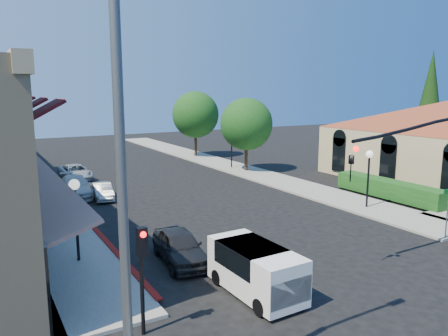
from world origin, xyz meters
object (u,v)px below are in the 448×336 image
cobra_streetlight (140,187)px  street_name_sign (448,205)px  parked_car_a (180,246)px  signal_mast_arm (445,161)px  parked_car_b (102,191)px  lamppost_left_far (32,155)px  secondary_signal (142,261)px  parked_car_d (75,172)px  lamppost_left_near (75,199)px  street_tree_b (195,115)px  conifer_far (430,98)px  street_tree_a (246,124)px  lamppost_right_far (232,139)px  lamppost_right_near (369,164)px  parked_car_c (75,187)px  white_van (256,267)px

cobra_streetlight → street_name_sign: 17.54m
parked_car_a → signal_mast_arm: bearing=-16.1°
signal_mast_arm → parked_car_b: size_ratio=2.47×
lamppost_left_far → secondary_signal: bearing=-88.6°
parked_car_d → lamppost_left_far: bearing=-134.8°
parked_car_b → lamppost_left_near: bearing=-102.9°
street_tree_b → secondary_signal: street_tree_b is taller
conifer_far → street_tree_a: bearing=168.2°
street_tree_a → lamppost_right_far: street_tree_a is taller
conifer_far → street_name_sign: 26.30m
lamppost_right_near → parked_car_b: lamppost_right_near is taller
secondary_signal → lamppost_right_far: (16.50, 22.59, 0.42)m
street_tree_a → street_tree_b: 10.01m
conifer_far → lamppost_left_far: bearing=173.7°
street_tree_a → lamppost_right_near: (-0.30, -14.00, -1.46)m
lamppost_left_near → secondary_signal: bearing=-85.7°
secondary_signal → parked_car_a: size_ratio=0.83×
secondary_signal → conifer_far: bearing=24.7°
conifer_far → parked_car_a: conifer_far is taller
street_tree_a → secondary_signal: street_tree_a is taller
street_tree_b → parked_car_b: (-13.60, -13.63, -4.01)m
parked_car_c → parked_car_d: size_ratio=1.11×
cobra_streetlight → street_name_sign: size_ratio=3.72×
street_tree_a → signal_mast_arm: (-2.94, -20.50, -0.11)m
conifer_far → parked_car_d: (-32.99, 8.00, -5.77)m
street_name_sign → white_van: (-11.19, -0.24, -0.70)m
white_van → parked_car_a: white_van is taller
conifer_far → parked_car_a: (-32.80, -12.00, -5.68)m
parked_car_b → parked_car_d: 7.63m
signal_mast_arm → street_name_sign: 2.98m
conifer_far → signal_mast_arm: size_ratio=1.37×
street_tree_a → lamppost_right_near: 14.08m
lamppost_right_near → parked_car_d: lamppost_right_near is taller
lamppost_left_far → parked_car_b: 5.63m
lamppost_left_near → parked_car_c: bearing=79.1°
street_tree_a → lamppost_left_near: 22.30m
street_tree_b → secondary_signal: 34.97m
street_tree_a → parked_car_d: street_tree_a is taller
parked_car_c → white_van: bearing=-76.0°
conifer_far → lamppost_right_near: conifer_far is taller
lamppost_right_near → parked_car_b: 17.01m
secondary_signal → parked_car_c: 18.75m
cobra_streetlight → parked_car_d: bearing=81.5°
white_van → parked_car_c: 18.22m
street_tree_a → white_van: size_ratio=1.64×
lamppost_right_far → parked_car_c: lamppost_right_far is taller
signal_mast_arm → secondary_signal: signal_mast_arm is taller
street_tree_b → parked_car_c: bearing=-141.3°
lamppost_left_near → parked_car_b: (3.70, 10.37, -2.20)m
conifer_far → parked_car_a: size_ratio=2.75×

